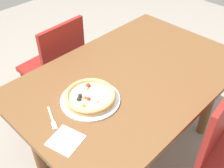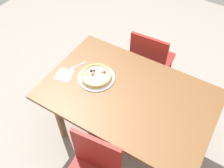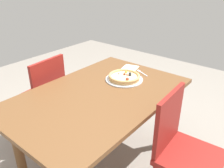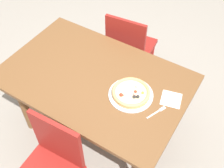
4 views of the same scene
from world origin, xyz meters
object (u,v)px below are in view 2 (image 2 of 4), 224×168
(chair_near, at_px, (150,61))
(napkin, at_px, (64,75))
(plate, at_px, (96,77))
(pizza, at_px, (96,75))
(fork, at_px, (77,66))
(dining_table, at_px, (128,101))

(chair_near, xyz_separation_m, napkin, (0.50, 0.79, 0.24))
(plate, xyz_separation_m, napkin, (0.26, 0.12, -0.00))
(chair_near, distance_m, pizza, 0.76)
(fork, relative_size, napkin, 1.13)
(pizza, bearing_deg, plate, 142.69)
(chair_near, distance_m, fork, 0.82)
(plate, relative_size, pizza, 1.18)
(pizza, relative_size, fork, 1.74)
(chair_near, xyz_separation_m, fork, (0.46, 0.64, 0.24))
(dining_table, height_order, napkin, napkin)
(chair_near, xyz_separation_m, plate, (0.23, 0.67, 0.24))
(pizza, xyz_separation_m, napkin, (0.26, 0.12, -0.03))
(dining_table, bearing_deg, chair_near, -82.27)
(pizza, bearing_deg, dining_table, 178.41)
(plate, xyz_separation_m, pizza, (0.00, -0.00, 0.03))
(dining_table, distance_m, fork, 0.57)
(dining_table, bearing_deg, fork, -3.86)
(fork, bearing_deg, chair_near, 167.10)
(pizza, distance_m, napkin, 0.29)
(napkin, bearing_deg, fork, -102.88)
(napkin, bearing_deg, dining_table, -169.36)
(chair_near, bearing_deg, dining_table, -85.11)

